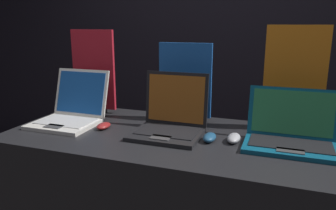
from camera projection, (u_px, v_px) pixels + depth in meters
name	position (u px, v px, depth m)	size (l,w,h in m)	color
wall_back	(222.00, 34.00, 2.73)	(8.00, 0.05, 2.80)	black
laptop_front	(71.00, 111.00, 1.80)	(0.33, 0.36, 0.28)	silver
mouse_front	(104.00, 126.00, 1.71)	(0.06, 0.10, 0.03)	maroon
promo_stand_front	(94.00, 73.00, 1.99)	(0.28, 0.07, 0.50)	black
laptop_middle	(170.00, 120.00, 1.63)	(0.33, 0.31, 0.29)	black
mouse_middle	(210.00, 137.00, 1.53)	(0.06, 0.11, 0.04)	navy
promo_stand_middle	(185.00, 84.00, 1.82)	(0.30, 0.07, 0.43)	black
laptop_back	(291.00, 133.00, 1.46)	(0.40, 0.28, 0.25)	#0F5170
mouse_back	(234.00, 138.00, 1.52)	(0.06, 0.12, 0.04)	#B2B2B7
promo_stand_back	(294.00, 81.00, 1.65)	(0.30, 0.07, 0.53)	black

